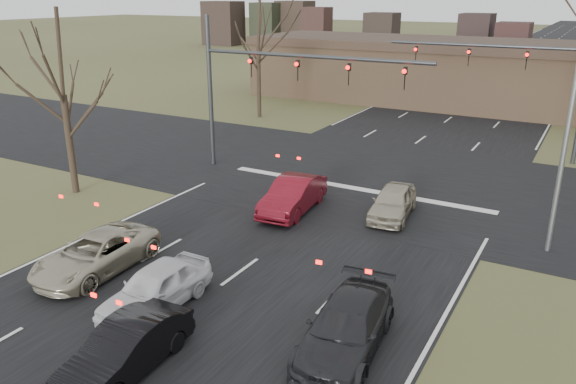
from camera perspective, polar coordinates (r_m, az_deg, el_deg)
name	(u,v)px	position (r m, az deg, el deg)	size (l,w,h in m)	color
ground	(184,313)	(17.43, -10.54, -12.03)	(360.00, 360.00, 0.00)	#4B4D29
road_main	(511,74)	(72.42, 21.69, 11.08)	(14.00, 300.00, 0.02)	black
road_cross	(369,177)	(29.39, 8.27, 1.49)	(200.00, 14.00, 0.02)	black
building	(497,75)	(50.21, 20.47, 11.09)	(42.40, 10.40, 5.30)	#846447
mast_arm_near	(262,77)	(28.77, -2.67, 11.64)	(12.12, 0.24, 8.00)	#383A3D
mast_arm_far	(532,70)	(34.61, 23.51, 11.33)	(11.12, 0.24, 8.00)	#383A3D
streetlight_right_near	(567,101)	(21.48, 26.46, 8.31)	(2.34, 0.25, 10.00)	gray
tree_left_near	(57,52)	(27.52, -22.38, 13.01)	(5.10, 5.10, 8.50)	black
tree_left_far	(258,17)	(42.82, -3.10, 17.29)	(5.70, 5.70, 9.50)	black
car_silver_suv	(96,253)	(20.32, -18.93, -5.92)	(2.18, 4.72, 1.31)	#AFA88E
car_white_sedan	(156,288)	(17.55, -13.28, -9.44)	(1.61, 4.00, 1.36)	silver
car_black_hatch	(126,349)	(15.10, -16.15, -15.05)	(1.38, 3.97, 1.31)	black
car_charcoal_sedan	(346,328)	(15.37, 5.91, -13.54)	(1.88, 4.62, 1.34)	black
car_red_ahead	(293,195)	(24.38, 0.51, -0.33)	(1.56, 4.48, 1.48)	maroon
car_silver_ahead	(393,202)	(24.23, 10.60, -0.99)	(1.57, 3.90, 1.33)	#AAA289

